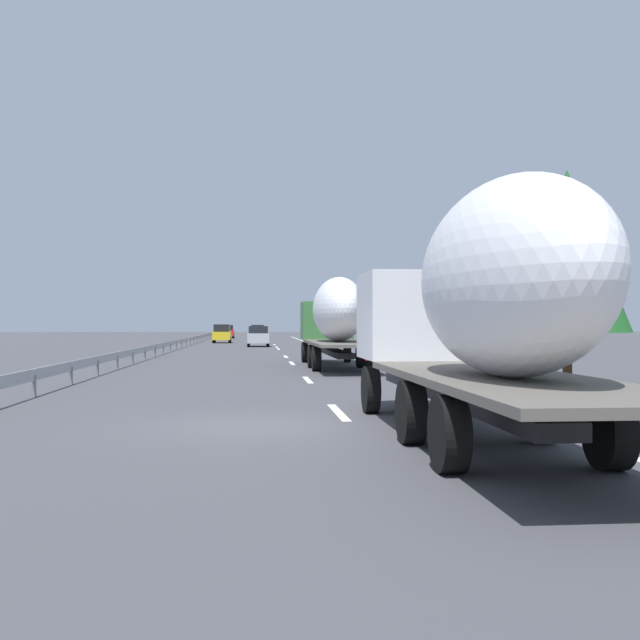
# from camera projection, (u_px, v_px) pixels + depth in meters

# --- Properties ---
(ground_plane) EXTENTS (260.00, 260.00, 0.00)m
(ground_plane) POSITION_uv_depth(u_px,v_px,m) (255.00, 351.00, 54.37)
(ground_plane) COLOR #424247
(lane_stripe_0) EXTENTS (3.20, 0.20, 0.01)m
(lane_stripe_0) POSITION_uv_depth(u_px,v_px,m) (338.00, 412.00, 16.67)
(lane_stripe_0) COLOR white
(lane_stripe_0) RESTS_ON ground_plane
(lane_stripe_1) EXTENTS (3.20, 0.20, 0.01)m
(lane_stripe_1) POSITION_uv_depth(u_px,v_px,m) (308.00, 380.00, 26.32)
(lane_stripe_1) COLOR white
(lane_stripe_1) RESTS_ON ground_plane
(lane_stripe_2) EXTENTS (3.20, 0.20, 0.01)m
(lane_stripe_2) POSITION_uv_depth(u_px,v_px,m) (292.00, 363.00, 37.49)
(lane_stripe_2) COLOR white
(lane_stripe_2) RESTS_ON ground_plane
(lane_stripe_3) EXTENTS (3.20, 0.20, 0.01)m
(lane_stripe_3) POSITION_uv_depth(u_px,v_px,m) (286.00, 357.00, 44.95)
(lane_stripe_3) COLOR white
(lane_stripe_3) RESTS_ON ground_plane
(lane_stripe_4) EXTENTS (3.20, 0.20, 0.01)m
(lane_stripe_4) POSITION_uv_depth(u_px,v_px,m) (278.00, 349.00, 58.59)
(lane_stripe_4) COLOR white
(lane_stripe_4) RESTS_ON ground_plane
(lane_stripe_5) EXTENTS (3.20, 0.20, 0.01)m
(lane_stripe_5) POSITION_uv_depth(u_px,v_px,m) (277.00, 347.00, 63.46)
(lane_stripe_5) COLOR white
(lane_stripe_5) RESTS_ON ground_plane
(lane_stripe_6) EXTENTS (3.20, 0.20, 0.01)m
(lane_stripe_6) POSITION_uv_depth(u_px,v_px,m) (274.00, 345.00, 70.56)
(lane_stripe_6) COLOR white
(lane_stripe_6) RESTS_ON ground_plane
(edge_line_right) EXTENTS (110.00, 0.20, 0.01)m
(edge_line_right) POSITION_uv_depth(u_px,v_px,m) (324.00, 348.00, 59.83)
(edge_line_right) COLOR white
(edge_line_right) RESTS_ON ground_plane
(truck_lead) EXTENTS (13.48, 2.55, 4.02)m
(truck_lead) POSITION_uv_depth(u_px,v_px,m) (335.00, 317.00, 34.04)
(truck_lead) COLOR #387038
(truck_lead) RESTS_ON ground_plane
(truck_trailing) EXTENTS (12.07, 2.55, 4.07)m
(truck_trailing) POSITION_uv_depth(u_px,v_px,m) (479.00, 303.00, 12.26)
(truck_trailing) COLOR silver
(truck_trailing) RESTS_ON ground_plane
(car_white_van) EXTENTS (4.33, 1.78, 1.86)m
(car_white_van) POSITION_uv_depth(u_px,v_px,m) (257.00, 332.00, 94.30)
(car_white_van) COLOR white
(car_white_van) RESTS_ON ground_plane
(car_silver_hatch) EXTENTS (4.18, 1.88, 1.78)m
(car_silver_hatch) POSITION_uv_depth(u_px,v_px,m) (258.00, 336.00, 65.05)
(car_silver_hatch) COLOR #ADB2B7
(car_silver_hatch) RESTS_ON ground_plane
(car_yellow_coupe) EXTENTS (4.07, 1.85, 1.92)m
(car_yellow_coupe) POSITION_uv_depth(u_px,v_px,m) (222.00, 334.00, 77.80)
(car_yellow_coupe) COLOR gold
(car_yellow_coupe) RESTS_ON ground_plane
(car_red_compact) EXTENTS (4.41, 1.84, 1.83)m
(car_red_compact) POSITION_uv_depth(u_px,v_px,m) (227.00, 331.00, 103.21)
(car_red_compact) COLOR red
(car_red_compact) RESTS_ON ground_plane
(road_sign) EXTENTS (0.10, 0.90, 3.06)m
(road_sign) POSITION_uv_depth(u_px,v_px,m) (358.00, 322.00, 48.85)
(road_sign) COLOR gray
(road_sign) RESTS_ON ground_plane
(tree_0) EXTENTS (3.49, 3.49, 6.49)m
(tree_0) POSITION_uv_depth(u_px,v_px,m) (352.00, 303.00, 77.66)
(tree_0) COLOR #472D19
(tree_0) RESTS_ON ground_plane
(tree_1) EXTENTS (3.05, 3.05, 6.72)m
(tree_1) POSITION_uv_depth(u_px,v_px,m) (331.00, 309.00, 104.10)
(tree_1) COLOR #472D19
(tree_1) RESTS_ON ground_plane
(tree_2) EXTENTS (3.85, 3.85, 6.82)m
(tree_2) POSITION_uv_depth(u_px,v_px,m) (567.00, 251.00, 23.46)
(tree_2) COLOR #472D19
(tree_2) RESTS_ON ground_plane
(guardrail_median) EXTENTS (94.00, 0.10, 0.76)m
(guardrail_median) POSITION_uv_depth(u_px,v_px,m) (176.00, 342.00, 56.84)
(guardrail_median) COLOR #9EA0A5
(guardrail_median) RESTS_ON ground_plane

